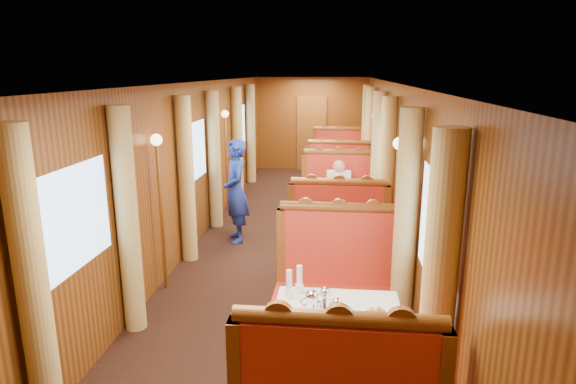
# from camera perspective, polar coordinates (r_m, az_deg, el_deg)

# --- Properties ---
(floor) EXTENTS (3.00, 12.00, 0.01)m
(floor) POSITION_cam_1_polar(r_m,az_deg,el_deg) (7.68, 0.21, -6.12)
(floor) COLOR black
(floor) RESTS_ON ground
(ceiling) EXTENTS (3.00, 12.00, 0.01)m
(ceiling) POSITION_cam_1_polar(r_m,az_deg,el_deg) (7.21, 0.23, 12.86)
(ceiling) COLOR silver
(ceiling) RESTS_ON wall_left
(wall_far) EXTENTS (3.00, 0.01, 2.50)m
(wall_far) POSITION_cam_1_polar(r_m,az_deg,el_deg) (13.26, 2.82, 8.04)
(wall_far) COLOR brown
(wall_far) RESTS_ON floor
(wall_left) EXTENTS (0.01, 12.00, 2.50)m
(wall_left) POSITION_cam_1_polar(r_m,az_deg,el_deg) (7.64, -11.07, 3.23)
(wall_left) COLOR brown
(wall_left) RESTS_ON floor
(wall_right) EXTENTS (0.01, 12.00, 2.50)m
(wall_right) POSITION_cam_1_polar(r_m,az_deg,el_deg) (7.35, 11.95, 2.77)
(wall_right) COLOR brown
(wall_right) RESTS_ON floor
(doorway_far) EXTENTS (0.80, 0.04, 2.00)m
(doorway_far) POSITION_cam_1_polar(r_m,az_deg,el_deg) (13.26, 2.80, 6.95)
(doorway_far) COLOR brown
(doorway_far) RESTS_ON floor
(table_near) EXTENTS (1.05, 0.72, 0.75)m
(table_near) POSITION_cam_1_polar(r_m,az_deg,el_deg) (4.33, 5.75, -17.88)
(table_near) COLOR white
(table_near) RESTS_ON floor
(banquette_near_aft) EXTENTS (1.30, 0.55, 1.34)m
(banquette_near_aft) POSITION_cam_1_polar(r_m,az_deg,el_deg) (5.19, 5.83, -11.48)
(banquette_near_aft) COLOR #AF131A
(banquette_near_aft) RESTS_ON floor
(table_mid) EXTENTS (1.05, 0.72, 0.75)m
(table_mid) POSITION_cam_1_polar(r_m,az_deg,el_deg) (7.53, 5.91, -3.62)
(table_mid) COLOR white
(table_mid) RESTS_ON floor
(banquette_mid_fwd) EXTENTS (1.30, 0.55, 1.34)m
(banquette_mid_fwd) POSITION_cam_1_polar(r_m,az_deg,el_deg) (6.55, 5.89, -5.91)
(banquette_mid_fwd) COLOR #AF131A
(banquette_mid_fwd) RESTS_ON floor
(banquette_mid_aft) EXTENTS (1.30, 0.55, 1.34)m
(banquette_mid_aft) POSITION_cam_1_polar(r_m,az_deg,el_deg) (8.49, 5.94, -1.22)
(banquette_mid_aft) COLOR #AF131A
(banquette_mid_aft) RESTS_ON floor
(table_far) EXTENTS (1.05, 0.72, 0.75)m
(table_far) POSITION_cam_1_polar(r_m,az_deg,el_deg) (10.91, 5.97, 1.99)
(table_far) COLOR white
(table_far) RESTS_ON floor
(banquette_far_fwd) EXTENTS (1.30, 0.55, 1.34)m
(banquette_far_fwd) POSITION_cam_1_polar(r_m,az_deg,el_deg) (9.91, 5.97, 1.03)
(banquette_far_fwd) COLOR #AF131A
(banquette_far_fwd) RESTS_ON floor
(banquette_far_aft) EXTENTS (1.30, 0.55, 1.34)m
(banquette_far_aft) POSITION_cam_1_polar(r_m,az_deg,el_deg) (11.90, 5.99, 3.24)
(banquette_far_aft) COLOR #AF131A
(banquette_far_aft) RESTS_ON floor
(tea_tray) EXTENTS (0.41, 0.37, 0.01)m
(tea_tray) POSITION_cam_1_polar(r_m,az_deg,el_deg) (4.06, 4.79, -13.94)
(tea_tray) COLOR silver
(tea_tray) RESTS_ON table_near
(teapot_left) EXTENTS (0.20, 0.18, 0.14)m
(teapot_left) POSITION_cam_1_polar(r_m,az_deg,el_deg) (4.04, 2.83, -13.01)
(teapot_left) COLOR silver
(teapot_left) RESTS_ON tea_tray
(teapot_right) EXTENTS (0.16, 0.14, 0.11)m
(teapot_right) POSITION_cam_1_polar(r_m,az_deg,el_deg) (4.02, 5.78, -13.53)
(teapot_right) COLOR silver
(teapot_right) RESTS_ON tea_tray
(teapot_back) EXTENTS (0.17, 0.15, 0.11)m
(teapot_back) POSITION_cam_1_polar(r_m,az_deg,el_deg) (4.16, 4.40, -12.38)
(teapot_back) COLOR silver
(teapot_back) RESTS_ON tea_tray
(fruit_plate) EXTENTS (0.22, 0.22, 0.05)m
(fruit_plate) POSITION_cam_1_polar(r_m,az_deg,el_deg) (4.05, 10.37, -14.00)
(fruit_plate) COLOR white
(fruit_plate) RESTS_ON table_near
(cup_inboard) EXTENTS (0.08, 0.08, 0.26)m
(cup_inboard) POSITION_cam_1_polar(r_m,az_deg,el_deg) (4.22, 0.14, -11.24)
(cup_inboard) COLOR white
(cup_inboard) RESTS_ON table_near
(cup_outboard) EXTENTS (0.08, 0.08, 0.26)m
(cup_outboard) POSITION_cam_1_polar(r_m,az_deg,el_deg) (4.31, 1.36, -10.67)
(cup_outboard) COLOR white
(cup_outboard) RESTS_ON table_near
(rose_vase_mid) EXTENTS (0.06, 0.06, 0.36)m
(rose_vase_mid) POSITION_cam_1_polar(r_m,az_deg,el_deg) (7.36, 5.96, 0.44)
(rose_vase_mid) COLOR silver
(rose_vase_mid) RESTS_ON table_mid
(rose_vase_far) EXTENTS (0.06, 0.06, 0.36)m
(rose_vase_far) POSITION_cam_1_polar(r_m,az_deg,el_deg) (10.82, 5.92, 4.86)
(rose_vase_far) COLOR silver
(rose_vase_far) RESTS_ON table_far
(window_left_near) EXTENTS (0.01, 1.20, 0.90)m
(window_left_near) POSITION_cam_1_polar(r_m,az_deg,el_deg) (4.45, -24.05, -2.96)
(window_left_near) COLOR #8CADD8
(window_left_near) RESTS_ON wall_left
(curtain_left_near_a) EXTENTS (0.22, 0.22, 2.35)m
(curtain_left_near_a) POSITION_cam_1_polar(r_m,az_deg,el_deg) (3.87, -27.99, -10.26)
(curtain_left_near_a) COLOR tan
(curtain_left_near_a) RESTS_ON floor
(curtain_left_near_b) EXTENTS (0.22, 0.22, 2.35)m
(curtain_left_near_b) POSITION_cam_1_polar(r_m,az_deg,el_deg) (5.14, -18.47, -3.44)
(curtain_left_near_b) COLOR tan
(curtain_left_near_b) RESTS_ON floor
(window_right_near) EXTENTS (0.01, 1.20, 0.90)m
(window_right_near) POSITION_cam_1_polar(r_m,az_deg,el_deg) (3.94, 16.92, -4.43)
(window_right_near) COLOR #8CADD8
(window_right_near) RESTS_ON wall_right
(curtain_right_near_a) EXTENTS (0.22, 0.22, 2.35)m
(curtain_right_near_a) POSITION_cam_1_polar(r_m,az_deg,el_deg) (3.32, 17.26, -13.22)
(curtain_right_near_a) COLOR tan
(curtain_right_near_a) RESTS_ON floor
(curtain_right_near_b) EXTENTS (0.22, 0.22, 2.35)m
(curtain_right_near_b) POSITION_cam_1_polar(r_m,az_deg,el_deg) (4.74, 13.71, -4.58)
(curtain_right_near_b) COLOR tan
(curtain_right_near_b) RESTS_ON floor
(window_left_mid) EXTENTS (0.01, 1.20, 0.90)m
(window_left_mid) POSITION_cam_1_polar(r_m,az_deg,el_deg) (7.60, -11.04, 4.71)
(window_left_mid) COLOR #8CADD8
(window_left_mid) RESTS_ON wall_left
(curtain_left_mid_a) EXTENTS (0.22, 0.22, 2.35)m
(curtain_left_mid_a) POSITION_cam_1_polar(r_m,az_deg,el_deg) (6.89, -11.95, 1.37)
(curtain_left_mid_a) COLOR tan
(curtain_left_mid_a) RESTS_ON floor
(curtain_left_mid_b) EXTENTS (0.22, 0.22, 2.35)m
(curtain_left_mid_b) POSITION_cam_1_polar(r_m,az_deg,el_deg) (8.36, -8.72, 3.74)
(curtain_left_mid_b) COLOR tan
(curtain_left_mid_b) RESTS_ON floor
(window_right_mid) EXTENTS (0.01, 1.20, 0.90)m
(window_right_mid) POSITION_cam_1_polar(r_m,az_deg,el_deg) (7.31, 11.91, 4.30)
(window_right_mid) COLOR #8CADD8
(window_right_mid) RESTS_ON wall_right
(curtain_right_mid_a) EXTENTS (0.22, 0.22, 2.35)m
(curtain_right_mid_a) POSITION_cam_1_polar(r_m,az_deg,el_deg) (6.59, 11.55, 0.82)
(curtain_right_mid_a) COLOR tan
(curtain_right_mid_a) RESTS_ON floor
(curtain_right_mid_b) EXTENTS (0.22, 0.22, 2.35)m
(curtain_right_mid_b) POSITION_cam_1_polar(r_m,az_deg,el_deg) (8.12, 10.53, 3.36)
(curtain_right_mid_b) COLOR tan
(curtain_right_mid_b) RESTS_ON floor
(window_left_far) EXTENTS (0.01, 1.20, 0.90)m
(window_left_far) POSITION_cam_1_polar(r_m,az_deg,el_deg) (10.96, -5.75, 7.75)
(window_left_far) COLOR #8CADD8
(window_left_far) RESTS_ON wall_left
(curtain_left_far_a) EXTENTS (0.22, 0.22, 2.35)m
(curtain_left_far_a) POSITION_cam_1_polar(r_m,az_deg,el_deg) (10.22, -6.01, 5.72)
(curtain_left_far_a) COLOR tan
(curtain_left_far_a) RESTS_ON floor
(curtain_left_far_b) EXTENTS (0.22, 0.22, 2.35)m
(curtain_left_far_b) POSITION_cam_1_polar(r_m,az_deg,el_deg) (11.73, -4.45, 6.84)
(curtain_left_far_b) COLOR tan
(curtain_left_far_b) RESTS_ON floor
(window_right_far) EXTENTS (0.01, 1.20, 0.90)m
(window_right_far) POSITION_cam_1_polar(r_m,az_deg,el_deg) (10.77, 10.07, 7.48)
(window_right_far) COLOR #8CADD8
(window_right_far) RESTS_ON wall_right
(curtain_right_far_a) EXTENTS (0.22, 0.22, 2.35)m
(curtain_right_far_a) POSITION_cam_1_polar(r_m,az_deg,el_deg) (10.02, 9.70, 5.43)
(curtain_right_far_a) COLOR tan
(curtain_right_far_a) RESTS_ON floor
(curtain_right_far_b) EXTENTS (0.22, 0.22, 2.35)m
(curtain_right_far_b) POSITION_cam_1_polar(r_m,az_deg,el_deg) (11.57, 9.23, 6.60)
(curtain_right_far_b) COLOR tan
(curtain_right_far_b) RESTS_ON floor
(sconce_left_fore) EXTENTS (0.14, 0.14, 1.95)m
(sconce_left_fore) POSITION_cam_1_polar(r_m,az_deg,el_deg) (5.96, -15.04, 1.26)
(sconce_left_fore) COLOR #BF8C3F
(sconce_left_fore) RESTS_ON floor
(sconce_right_fore) EXTENTS (0.14, 0.14, 1.95)m
(sconce_right_fore) POSITION_cam_1_polar(r_m,az_deg,el_deg) (5.61, 12.77, 0.62)
(sconce_right_fore) COLOR #BF8C3F
(sconce_right_fore) RESTS_ON floor
(sconce_left_aft) EXTENTS (0.14, 0.14, 1.95)m
(sconce_left_aft) POSITION_cam_1_polar(r_m,az_deg,el_deg) (9.26, -7.39, 6.11)
(sconce_left_aft) COLOR #BF8C3F
(sconce_left_aft) RESTS_ON floor
(sconce_right_aft) EXTENTS (0.14, 0.14, 1.95)m
(sconce_right_aft) POSITION_cam_1_polar(r_m,az_deg,el_deg) (9.04, 10.26, 5.81)
(sconce_right_aft) COLOR #BF8C3F
(sconce_right_aft) RESTS_ON floor
(steward) EXTENTS (0.58, 0.70, 1.64)m
(steward) POSITION_cam_1_polar(r_m,az_deg,el_deg) (7.62, -6.20, 0.09)
(steward) COLOR navy
(steward) RESTS_ON floor
(passenger) EXTENTS (0.40, 0.44, 0.76)m
(passenger) POSITION_cam_1_polar(r_m,az_deg,el_deg) (8.16, 5.99, 0.47)
(passenger) COLOR beige
(passenger) RESTS_ON banquette_mid_aft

